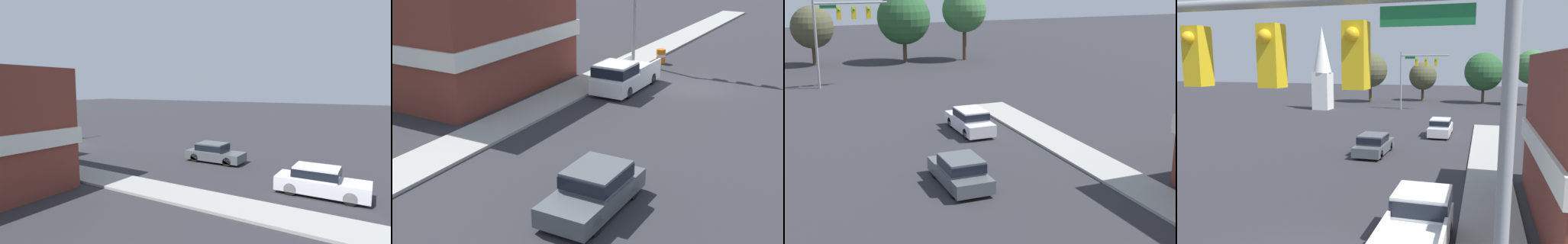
# 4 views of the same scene
# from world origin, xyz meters

# --- Properties ---
(far_signal_assembly) EXTENTS (6.44, 0.49, 7.81)m
(far_signal_assembly) POSITION_xyz_m (-3.48, 41.44, 5.71)
(far_signal_assembly) COLOR gray
(far_signal_assembly) RESTS_ON ground
(car_lead) EXTENTS (1.87, 4.42, 1.45)m
(car_lead) POSITION_xyz_m (-1.97, 15.51, 0.76)
(car_lead) COLOR black
(car_lead) RESTS_ON ground
(car_oncoming) EXTENTS (1.76, 4.62, 1.54)m
(car_oncoming) POSITION_xyz_m (1.76, 23.75, 0.80)
(car_oncoming) COLOR black
(car_oncoming) RESTS_ON ground
(backdrop_tree_left_mid) EXTENTS (4.61, 4.61, 6.46)m
(backdrop_tree_left_mid) POSITION_xyz_m (-4.56, 54.35, 4.14)
(backdrop_tree_left_mid) COLOR #4C3823
(backdrop_tree_left_mid) RESTS_ON ground
(backdrop_tree_center) EXTENTS (5.92, 5.92, 7.93)m
(backdrop_tree_center) POSITION_xyz_m (5.18, 52.70, 4.96)
(backdrop_tree_center) COLOR #4C3823
(backdrop_tree_center) RESTS_ON ground
(backdrop_tree_right_mid) EXTENTS (5.06, 5.06, 8.25)m
(backdrop_tree_right_mid) POSITION_xyz_m (12.03, 51.71, 5.70)
(backdrop_tree_right_mid) COLOR #4C3823
(backdrop_tree_right_mid) RESTS_ON ground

